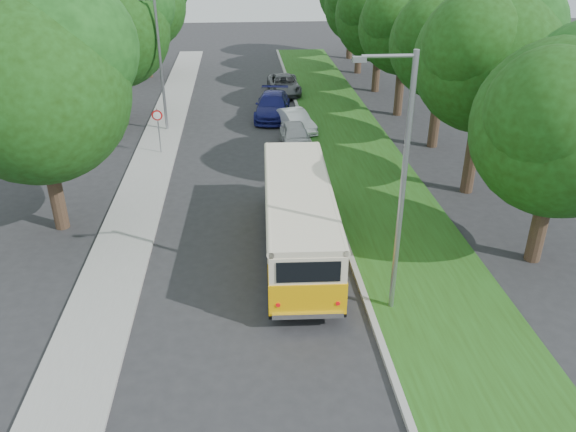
{
  "coord_description": "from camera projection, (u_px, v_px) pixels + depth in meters",
  "views": [
    {
      "loc": [
        -0.15,
        -16.61,
        10.67
      ],
      "look_at": [
        1.37,
        1.28,
        1.5
      ],
      "focal_mm": 35.0,
      "sensor_mm": 36.0,
      "label": 1
    }
  ],
  "objects": [
    {
      "name": "car_grey",
      "position": [
        284.0,
        85.0,
        40.7
      ],
      "size": [
        2.29,
        4.8,
        1.32
      ],
      "primitive_type": "imported",
      "rotation": [
        0.0,
        0.0,
        0.02
      ],
      "color": "#505457",
      "rests_on": "ground"
    },
    {
      "name": "car_white",
      "position": [
        295.0,
        121.0,
        33.14
      ],
      "size": [
        2.37,
        3.97,
        1.23
      ],
      "primitive_type": "imported",
      "rotation": [
        0.0,
        0.0,
        0.3
      ],
      "color": "white",
      "rests_on": "ground"
    },
    {
      "name": "sidewalk",
      "position": [
        135.0,
        212.0,
        23.65
      ],
      "size": [
        2.2,
        70.0,
        0.12
      ],
      "primitive_type": "cube",
      "color": "gray",
      "rests_on": "ground"
    },
    {
      "name": "grass_verge",
      "position": [
        385.0,
        203.0,
        24.46
      ],
      "size": [
        4.5,
        70.0,
        0.13
      ],
      "primitive_type": "cube",
      "color": "#234612",
      "rests_on": "ground"
    },
    {
      "name": "ground",
      "position": [
        252.0,
        272.0,
        19.61
      ],
      "size": [
        120.0,
        120.0,
        0.0
      ],
      "primitive_type": "plane",
      "color": "#272729",
      "rests_on": "ground"
    },
    {
      "name": "vintage_bus",
      "position": [
        298.0,
        219.0,
        20.19
      ],
      "size": [
        2.75,
        9.36,
        2.75
      ],
      "primitive_type": null,
      "rotation": [
        0.0,
        0.0,
        -0.04
      ],
      "color": "#FAB007",
      "rests_on": "ground"
    },
    {
      "name": "lamppost_near",
      "position": [
        400.0,
        182.0,
        15.72
      ],
      "size": [
        1.71,
        0.16,
        8.0
      ],
      "color": "gray",
      "rests_on": "ground"
    },
    {
      "name": "treeline",
      "position": [
        294.0,
        20.0,
        33.11
      ],
      "size": [
        24.27,
        41.91,
        9.46
      ],
      "color": "#332319",
      "rests_on": "ground"
    },
    {
      "name": "car_blue",
      "position": [
        273.0,
        106.0,
        35.53
      ],
      "size": [
        2.71,
        5.33,
        1.48
      ],
      "primitive_type": "imported",
      "rotation": [
        0.0,
        0.0,
        -0.13
      ],
      "color": "navy",
      "rests_on": "ground"
    },
    {
      "name": "lamppost_far",
      "position": [
        159.0,
        61.0,
        31.58
      ],
      "size": [
        1.71,
        0.16,
        7.5
      ],
      "color": "gray",
      "rests_on": "ground"
    },
    {
      "name": "curb",
      "position": [
        332.0,
        204.0,
        24.28
      ],
      "size": [
        0.2,
        70.0,
        0.15
      ],
      "primitive_type": "cube",
      "color": "gray",
      "rests_on": "ground"
    },
    {
      "name": "warning_sign",
      "position": [
        158.0,
        124.0,
        29.11
      ],
      "size": [
        0.56,
        0.1,
        2.5
      ],
      "color": "gray",
      "rests_on": "ground"
    },
    {
      "name": "car_silver",
      "position": [
        296.0,
        136.0,
        30.57
      ],
      "size": [
        1.62,
        3.86,
        1.3
      ],
      "primitive_type": "imported",
      "rotation": [
        0.0,
        0.0,
        0.02
      ],
      "color": "#B9BABE",
      "rests_on": "ground"
    }
  ]
}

